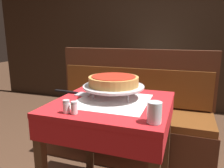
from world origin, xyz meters
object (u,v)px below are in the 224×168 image
at_px(pizza_pan_stand, 114,87).
at_px(pizza_server, 75,93).
at_px(dining_table_front, 112,117).
at_px(booth_bench, 129,125).
at_px(water_glass_near, 154,112).
at_px(salt_shaker, 66,106).
at_px(condiment_caddy, 158,62).
at_px(dining_table_rear, 153,74).
at_px(pepper_shaker, 74,108).
at_px(deep_dish_pizza, 114,81).

relative_size(pizza_pan_stand, pizza_server, 1.32).
bearing_deg(dining_table_front, booth_bench, 95.44).
relative_size(water_glass_near, salt_shaker, 1.45).
xyz_separation_m(pizza_server, condiment_caddy, (0.35, 1.68, 0.04)).
bearing_deg(salt_shaker, pizza_pan_stand, 67.31).
relative_size(dining_table_rear, water_glass_near, 7.58).
relative_size(booth_bench, water_glass_near, 15.09).
distance_m(pizza_pan_stand, condiment_caddy, 1.69).
distance_m(dining_table_rear, water_glass_near, 2.00).
relative_size(dining_table_rear, pizza_pan_stand, 1.93).
xyz_separation_m(dining_table_rear, pizza_pan_stand, (-0.00, -1.64, 0.19)).
bearing_deg(pepper_shaker, pizza_server, 118.24).
bearing_deg(deep_dish_pizza, condiment_caddy, 87.93).
xyz_separation_m(deep_dish_pizza, water_glass_near, (0.31, -0.33, -0.06)).
height_order(booth_bench, deep_dish_pizza, booth_bench).
xyz_separation_m(pizza_pan_stand, water_glass_near, (0.31, -0.33, -0.02)).
relative_size(dining_table_front, salt_shaker, 11.03).
relative_size(dining_table_front, deep_dish_pizza, 2.39).
distance_m(dining_table_front, pizza_server, 0.33).
distance_m(dining_table_front, water_glass_near, 0.42).
bearing_deg(booth_bench, dining_table_front, -84.56).
xyz_separation_m(dining_table_front, salt_shaker, (-0.16, -0.28, 0.14)).
bearing_deg(pizza_server, dining_table_front, -13.80).
bearing_deg(salt_shaker, deep_dish_pizza, 67.31).
height_order(dining_table_front, salt_shaker, salt_shaker).
bearing_deg(pizza_pan_stand, pepper_shaker, -105.90).
xyz_separation_m(deep_dish_pizza, condiment_caddy, (0.06, 1.69, -0.07)).
bearing_deg(condiment_caddy, salt_shaker, -95.74).
xyz_separation_m(dining_table_front, pizza_pan_stand, (-0.01, 0.07, 0.18)).
bearing_deg(booth_bench, pepper_shaker, -92.82).
bearing_deg(dining_table_front, condiment_caddy, 88.47).
distance_m(dining_table_front, pizza_pan_stand, 0.19).
xyz_separation_m(pizza_pan_stand, salt_shaker, (-0.14, -0.34, -0.04)).
relative_size(pizza_pan_stand, pepper_shaker, 5.98).
bearing_deg(pepper_shaker, dining_table_front, 68.03).
height_order(pepper_shaker, condiment_caddy, condiment_caddy).
distance_m(booth_bench, deep_dish_pizza, 0.83).
relative_size(pepper_shaker, condiment_caddy, 0.37).
xyz_separation_m(dining_table_rear, deep_dish_pizza, (-0.00, -1.64, 0.23)).
relative_size(salt_shaker, pepper_shaker, 1.05).
bearing_deg(condiment_caddy, deep_dish_pizza, -92.07).
bearing_deg(pizza_server, deep_dish_pizza, -1.73).
height_order(booth_bench, water_glass_near, booth_bench).
relative_size(pizza_pan_stand, water_glass_near, 3.92).
distance_m(pizza_server, salt_shaker, 0.38).
bearing_deg(pepper_shaker, pizza_pan_stand, 74.10).
bearing_deg(water_glass_near, dining_table_rear, 98.91).
bearing_deg(condiment_caddy, booth_bench, -95.91).
bearing_deg(pizza_pan_stand, water_glass_near, -46.37).
relative_size(water_glass_near, condiment_caddy, 0.57).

